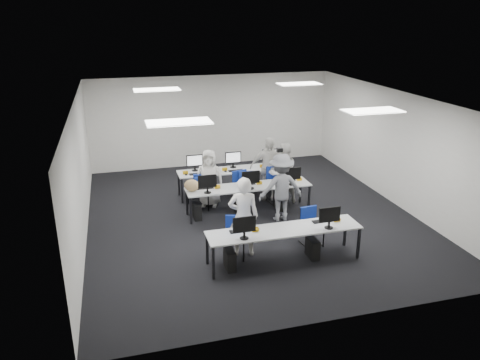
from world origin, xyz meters
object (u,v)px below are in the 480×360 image
object	(u,v)px
student_3	(269,168)
photographer	(281,188)
chair_0	(235,245)
chair_5	(198,195)
desk_front	(284,231)
chair_4	(277,191)
chair_3	(243,194)
chair_7	(275,187)
chair_1	(311,233)
student_2	(209,178)
desk_mid	(249,188)
student_0	(243,217)
student_1	(283,173)
chair_6	(246,190)
chair_2	(201,198)

from	to	relation	value
student_3	photographer	xyz separation A→B (m)	(-0.16, -1.45, -0.02)
chair_0	chair_5	bearing A→B (deg)	111.42
desk_front	chair_4	distance (m)	3.28
chair_3	chair_7	size ratio (longest dim) A/B	0.99
chair_7	chair_3	bearing A→B (deg)	-158.99
chair_1	chair_5	xyz separation A→B (m)	(-2.01, 2.91, 0.00)
student_2	student_3	distance (m)	1.68
chair_3	desk_mid	bearing A→B (deg)	-103.30
chair_1	student_0	size ratio (longest dim) A/B	0.48
student_1	student_2	distance (m)	1.98
desk_front	chair_6	world-z (taller)	chair_6
student_1	student_3	xyz separation A→B (m)	(-0.28, 0.37, 0.05)
chair_3	chair_2	bearing A→B (deg)	166.05
student_3	desk_front	bearing A→B (deg)	-84.83
chair_4	student_3	size ratio (longest dim) A/B	0.56
chair_6	chair_0	bearing A→B (deg)	-99.76
desk_mid	student_2	xyz separation A→B (m)	(-0.86, 0.77, 0.09)
chair_2	chair_7	distance (m)	2.15
chair_4	chair_7	distance (m)	0.38
chair_3	student_1	bearing A→B (deg)	-20.07
chair_0	chair_1	xyz separation A→B (m)	(1.78, 0.09, -0.01)
chair_2	chair_7	size ratio (longest dim) A/B	0.97
desk_front	photographer	world-z (taller)	photographer
desk_front	chair_5	world-z (taller)	chair_5
chair_2	photographer	world-z (taller)	photographer
chair_6	photographer	distance (m)	1.65
desk_front	chair_0	bearing A→B (deg)	153.30
chair_1	student_3	bearing A→B (deg)	84.36
chair_4	student_3	bearing A→B (deg)	106.14
chair_5	chair_1	bearing A→B (deg)	-72.89
desk_front	student_0	xyz separation A→B (m)	(-0.72, 0.51, 0.19)
chair_3	student_0	size ratio (longest dim) A/B	0.52
desk_front	chair_5	xyz separation A→B (m)	(-1.15, 3.46, -0.41)
desk_front	chair_3	world-z (taller)	chair_3
chair_2	chair_6	world-z (taller)	chair_6
chair_2	chair_4	size ratio (longest dim) A/B	0.90
chair_4	chair_0	bearing A→B (deg)	-132.77
chair_7	student_0	xyz separation A→B (m)	(-1.75, -2.97, 0.59)
chair_1	student_3	distance (m)	2.95
chair_0	student_3	distance (m)	3.49
chair_0	chair_2	xyz separation A→B (m)	(-0.19, 2.76, 0.00)
desk_front	desk_mid	xyz separation A→B (m)	(0.00, 2.60, 0.00)
chair_3	chair_1	bearing A→B (deg)	-84.78
chair_0	chair_4	distance (m)	3.24
desk_front	chair_3	bearing A→B (deg)	89.87
chair_5	photographer	world-z (taller)	photographer
student_2	photographer	xyz separation A→B (m)	(1.51, -1.38, 0.09)
chair_5	photographer	xyz separation A→B (m)	(1.80, -1.48, 0.58)
chair_6	student_0	size ratio (longest dim) A/B	0.52
chair_3	chair_6	size ratio (longest dim) A/B	1.00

